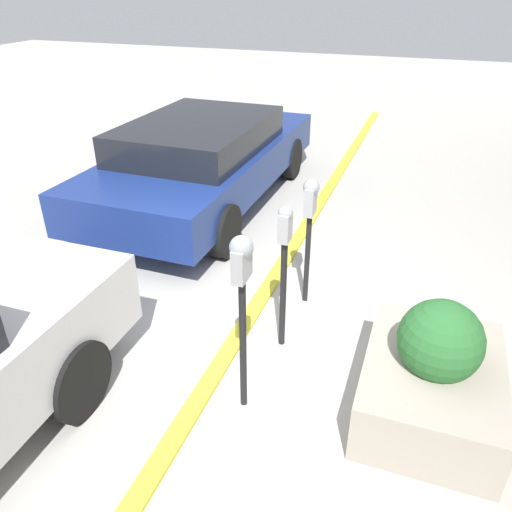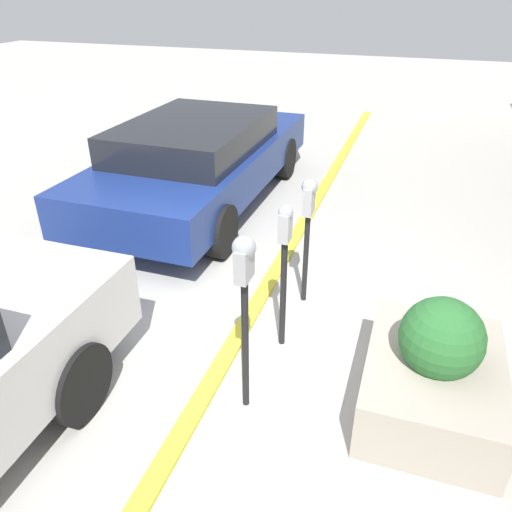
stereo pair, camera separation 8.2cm
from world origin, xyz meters
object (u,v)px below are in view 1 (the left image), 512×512
object	(u,v)px
parking_meter_nearest	(242,283)
planter_box	(432,375)
parked_car_middle	(204,158)
parking_meter_middle	(310,212)
parking_meter_second	(284,253)

from	to	relation	value
parking_meter_nearest	planter_box	world-z (taller)	parking_meter_nearest
planter_box	parked_car_middle	xyz separation A→B (m)	(3.25, 3.43, 0.35)
parking_meter_middle	parked_car_middle	world-z (taller)	parking_meter_middle
parking_meter_nearest	parking_meter_second	xyz separation A→B (m)	(0.84, -0.06, -0.19)
parking_meter_middle	parked_car_middle	bearing A→B (deg)	45.77
planter_box	parked_car_middle	bearing A→B (deg)	46.54
parking_meter_middle	parked_car_middle	xyz separation A→B (m)	(2.06, 2.11, -0.32)
parking_meter_nearest	parking_meter_second	bearing A→B (deg)	-4.35
parking_meter_middle	planter_box	distance (m)	1.90
parking_meter_second	parked_car_middle	xyz separation A→B (m)	(2.84, 2.09, -0.27)
parking_meter_second	parking_meter_middle	distance (m)	0.78
parking_meter_second	parked_car_middle	size ratio (longest dim) A/B	0.30
parking_meter_nearest	parked_car_middle	distance (m)	4.23
planter_box	parking_meter_second	bearing A→B (deg)	72.81
parking_meter_middle	planter_box	size ratio (longest dim) A/B	1.00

